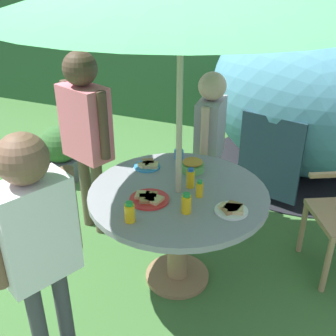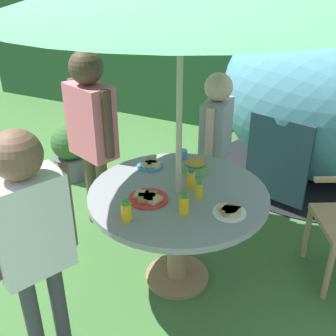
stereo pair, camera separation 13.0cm
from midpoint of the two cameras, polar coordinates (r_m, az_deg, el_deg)
ground_plane at (r=2.99m, az=-0.00°, el=-15.11°), size 10.00×10.00×0.02m
hedge_backdrop at (r=5.32m, az=13.46°, el=14.22°), size 9.00×0.70×1.72m
garden_table at (r=2.64m, az=-0.00°, el=-5.98°), size 1.13×1.13×0.70m
dome_tent at (r=4.32m, az=18.77°, el=10.13°), size 2.48×2.48×1.67m
potted_plant at (r=4.18m, az=-15.63°, el=2.02°), size 0.37×0.37×0.57m
child_in_grey_shirt at (r=3.22m, az=4.76°, el=5.36°), size 0.21×0.43×1.26m
child_in_pink_shirt at (r=3.08m, az=-12.66°, el=6.14°), size 0.46×0.32×1.45m
child_in_white_shirt at (r=2.04m, az=-19.78°, el=-8.32°), size 0.32×0.43×1.36m
snack_bowl at (r=2.78m, az=2.14°, el=0.35°), size 0.16×0.16×0.09m
plate_back_edge at (r=2.47m, az=-4.17°, el=-4.28°), size 0.24×0.24×0.03m
plate_mid_right at (r=2.85m, az=-4.14°, el=0.39°), size 0.18×0.18×0.03m
plate_far_right at (r=2.38m, az=7.33°, el=-5.76°), size 0.19×0.19×0.03m
juice_bottle_near_left at (r=2.48m, az=2.93°, el=-2.98°), size 0.04×0.04×0.11m
juice_bottle_near_right at (r=2.27m, az=-7.02°, el=-6.21°), size 0.06×0.06×0.12m
juice_bottle_far_left at (r=2.33m, az=0.97°, el=-5.02°), size 0.06×0.06×0.13m
juice_bottle_center_front at (r=2.58m, az=1.74°, el=-1.47°), size 0.05×0.05×0.13m
cup_near at (r=2.96m, az=0.27°, el=1.95°), size 0.07×0.07×0.06m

